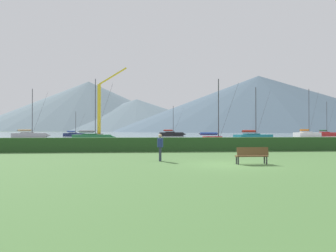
{
  "coord_description": "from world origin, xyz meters",
  "views": [
    {
      "loc": [
        -4.91,
        -17.1,
        1.92
      ],
      "look_at": [
        1.75,
        58.83,
        2.77
      ],
      "focal_mm": 34.18,
      "sensor_mm": 36.0,
      "label": 1
    }
  ],
  "objects_px": {
    "sailboat_slip_7": "(308,134)",
    "sailboat_slip_9": "(74,134)",
    "park_bench_near_path": "(252,155)",
    "sailboat_slip_3": "(216,140)",
    "sailboat_slip_8": "(93,137)",
    "sailboat_slip_10": "(172,134)",
    "sailboat_slip_4": "(254,137)",
    "sailboat_slip_11": "(326,134)",
    "sailboat_slip_6": "(30,135)",
    "dock_crane": "(100,113)",
    "person_standing_walker": "(160,145)"
  },
  "relations": [
    {
      "from": "sailboat_slip_4",
      "to": "person_standing_walker",
      "type": "distance_m",
      "value": 39.03
    },
    {
      "from": "sailboat_slip_4",
      "to": "sailboat_slip_11",
      "type": "height_order",
      "value": "sailboat_slip_11"
    },
    {
      "from": "sailboat_slip_6",
      "to": "sailboat_slip_11",
      "type": "xyz_separation_m",
      "value": [
        80.7,
        16.0,
        -0.05
      ]
    },
    {
      "from": "sailboat_slip_3",
      "to": "person_standing_walker",
      "type": "xyz_separation_m",
      "value": [
        -8.21,
        -19.98,
        0.42
      ]
    },
    {
      "from": "sailboat_slip_8",
      "to": "dock_crane",
      "type": "height_order",
      "value": "dock_crane"
    },
    {
      "from": "park_bench_near_path",
      "to": "person_standing_walker",
      "type": "relative_size",
      "value": 1.07
    },
    {
      "from": "sailboat_slip_11",
      "to": "dock_crane",
      "type": "distance_m",
      "value": 66.55
    },
    {
      "from": "sailboat_slip_9",
      "to": "park_bench_near_path",
      "type": "relative_size",
      "value": 4.03
    },
    {
      "from": "sailboat_slip_9",
      "to": "dock_crane",
      "type": "distance_m",
      "value": 13.4
    },
    {
      "from": "sailboat_slip_3",
      "to": "sailboat_slip_9",
      "type": "height_order",
      "value": "sailboat_slip_3"
    },
    {
      "from": "sailboat_slip_3",
      "to": "sailboat_slip_9",
      "type": "xyz_separation_m",
      "value": [
        -28.24,
        54.17,
        -0.01
      ]
    },
    {
      "from": "sailboat_slip_6",
      "to": "sailboat_slip_8",
      "type": "bearing_deg",
      "value": -57.72
    },
    {
      "from": "sailboat_slip_7",
      "to": "sailboat_slip_10",
      "type": "relative_size",
      "value": 1.41
    },
    {
      "from": "sailboat_slip_10",
      "to": "sailboat_slip_9",
      "type": "bearing_deg",
      "value": 178.54
    },
    {
      "from": "sailboat_slip_10",
      "to": "dock_crane",
      "type": "relative_size",
      "value": 0.49
    },
    {
      "from": "sailboat_slip_10",
      "to": "park_bench_near_path",
      "type": "distance_m",
      "value": 77.53
    },
    {
      "from": "sailboat_slip_7",
      "to": "sailboat_slip_10",
      "type": "xyz_separation_m",
      "value": [
        -34.4,
        14.45,
        -0.07
      ]
    },
    {
      "from": "sailboat_slip_4",
      "to": "sailboat_slip_6",
      "type": "distance_m",
      "value": 49.68
    },
    {
      "from": "sailboat_slip_6",
      "to": "dock_crane",
      "type": "bearing_deg",
      "value": 22.6
    },
    {
      "from": "person_standing_walker",
      "to": "dock_crane",
      "type": "bearing_deg",
      "value": 108.95
    },
    {
      "from": "sailboat_slip_6",
      "to": "park_bench_near_path",
      "type": "distance_m",
      "value": 66.12
    },
    {
      "from": "sailboat_slip_10",
      "to": "person_standing_walker",
      "type": "height_order",
      "value": "sailboat_slip_10"
    },
    {
      "from": "sailboat_slip_7",
      "to": "sailboat_slip_11",
      "type": "xyz_separation_m",
      "value": [
        11.82,
        11.24,
        -0.07
      ]
    },
    {
      "from": "sailboat_slip_7",
      "to": "sailboat_slip_9",
      "type": "distance_m",
      "value": 63.99
    },
    {
      "from": "sailboat_slip_8",
      "to": "sailboat_slip_10",
      "type": "distance_m",
      "value": 41.65
    },
    {
      "from": "sailboat_slip_3",
      "to": "park_bench_near_path",
      "type": "relative_size",
      "value": 4.71
    },
    {
      "from": "sailboat_slip_4",
      "to": "sailboat_slip_7",
      "type": "relative_size",
      "value": 0.74
    },
    {
      "from": "sailboat_slip_7",
      "to": "sailboat_slip_8",
      "type": "height_order",
      "value": "sailboat_slip_7"
    },
    {
      "from": "sailboat_slip_9",
      "to": "park_bench_near_path",
      "type": "height_order",
      "value": "sailboat_slip_9"
    },
    {
      "from": "sailboat_slip_7",
      "to": "sailboat_slip_4",
      "type": "bearing_deg",
      "value": -150.36
    },
    {
      "from": "sailboat_slip_3",
      "to": "park_bench_near_path",
      "type": "distance_m",
      "value": 22.44
    },
    {
      "from": "sailboat_slip_3",
      "to": "park_bench_near_path",
      "type": "bearing_deg",
      "value": -104.49
    },
    {
      "from": "sailboat_slip_3",
      "to": "person_standing_walker",
      "type": "distance_m",
      "value": 21.6
    },
    {
      "from": "sailboat_slip_7",
      "to": "sailboat_slip_9",
      "type": "height_order",
      "value": "sailboat_slip_7"
    },
    {
      "from": "sailboat_slip_4",
      "to": "sailboat_slip_10",
      "type": "bearing_deg",
      "value": 86.09
    },
    {
      "from": "sailboat_slip_9",
      "to": "person_standing_walker",
      "type": "distance_m",
      "value": 76.8
    },
    {
      "from": "sailboat_slip_7",
      "to": "sailboat_slip_9",
      "type": "relative_size",
      "value": 1.77
    },
    {
      "from": "sailboat_slip_7",
      "to": "sailboat_slip_9",
      "type": "xyz_separation_m",
      "value": [
        -62.59,
        13.35,
        -0.18
      ]
    },
    {
      "from": "sailboat_slip_3",
      "to": "sailboat_slip_6",
      "type": "distance_m",
      "value": 49.93
    },
    {
      "from": "sailboat_slip_6",
      "to": "park_bench_near_path",
      "type": "relative_size",
      "value": 6.4
    },
    {
      "from": "sailboat_slip_10",
      "to": "sailboat_slip_3",
      "type": "bearing_deg",
      "value": -93.64
    },
    {
      "from": "sailboat_slip_3",
      "to": "sailboat_slip_9",
      "type": "bearing_deg",
      "value": 111.44
    },
    {
      "from": "sailboat_slip_3",
      "to": "sailboat_slip_8",
      "type": "xyz_separation_m",
      "value": [
        -17.71,
        17.55,
        0.09
      ]
    },
    {
      "from": "sailboat_slip_8",
      "to": "dock_crane",
      "type": "bearing_deg",
      "value": 91.3
    },
    {
      "from": "sailboat_slip_11",
      "to": "person_standing_walker",
      "type": "bearing_deg",
      "value": -142.26
    },
    {
      "from": "sailboat_slip_11",
      "to": "sailboat_slip_8",
      "type": "bearing_deg",
      "value": -166.83
    },
    {
      "from": "park_bench_near_path",
      "to": "sailboat_slip_9",
      "type": "bearing_deg",
      "value": 108.32
    },
    {
      "from": "sailboat_slip_9",
      "to": "sailboat_slip_8",
      "type": "bearing_deg",
      "value": -75.4
    },
    {
      "from": "sailboat_slip_4",
      "to": "sailboat_slip_3",
      "type": "bearing_deg",
      "value": -143.22
    },
    {
      "from": "sailboat_slip_7",
      "to": "sailboat_slip_3",
      "type": "bearing_deg",
      "value": -147.96
    }
  ]
}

